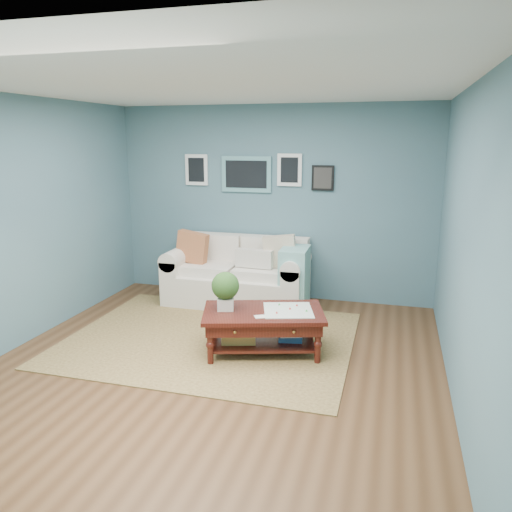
% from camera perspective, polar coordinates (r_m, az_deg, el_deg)
% --- Properties ---
extents(room_shell, '(5.00, 5.02, 2.70)m').
position_cam_1_polar(room_shell, '(4.76, -5.20, 2.59)').
color(room_shell, brown).
rests_on(room_shell, ground).
extents(area_rug, '(3.18, 2.54, 0.01)m').
position_cam_1_polar(area_rug, '(5.82, -5.22, -9.36)').
color(area_rug, brown).
rests_on(area_rug, ground).
extents(loveseat, '(1.97, 0.89, 1.01)m').
position_cam_1_polar(loveseat, '(6.88, -1.45, -2.12)').
color(loveseat, silver).
rests_on(loveseat, ground).
extents(coffee_table, '(1.41, 1.06, 0.88)m').
position_cam_1_polar(coffee_table, '(5.31, 0.10, -7.07)').
color(coffee_table, '#34100B').
rests_on(coffee_table, ground).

